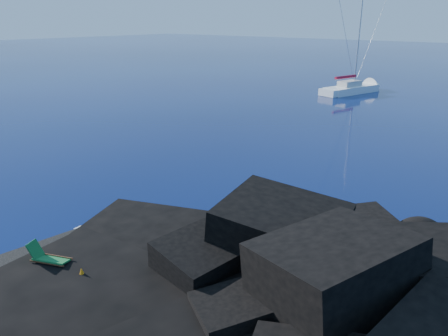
% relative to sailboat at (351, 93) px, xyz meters
% --- Properties ---
extents(ground, '(400.00, 400.00, 0.00)m').
position_rel_sailboat_xyz_m(ground, '(7.37, -52.21, 0.00)').
color(ground, '#030A30').
rests_on(ground, ground).
extents(headland, '(24.00, 24.00, 3.60)m').
position_rel_sailboat_xyz_m(headland, '(20.37, -49.21, 0.00)').
color(headland, black).
rests_on(headland, ground).
extents(beach, '(9.08, 6.86, 0.70)m').
position_rel_sailboat_xyz_m(beach, '(11.87, -51.71, 0.00)').
color(beach, black).
rests_on(beach, ground).
extents(surf_foam, '(10.00, 8.00, 0.06)m').
position_rel_sailboat_xyz_m(surf_foam, '(12.37, -47.21, 0.00)').
color(surf_foam, white).
rests_on(surf_foam, ground).
extents(sailboat, '(6.28, 14.23, 14.62)m').
position_rel_sailboat_xyz_m(sailboat, '(0.00, 0.00, 0.00)').
color(sailboat, white).
rests_on(sailboat, ground).
extents(deck_chair, '(1.88, 1.37, 1.18)m').
position_rel_sailboat_xyz_m(deck_chair, '(10.17, -52.83, 0.94)').
color(deck_chair, '#16642D').
rests_on(deck_chair, beach).
extents(towel, '(1.81, 1.59, 0.04)m').
position_rel_sailboat_xyz_m(towel, '(13.27, -52.56, 0.37)').
color(towel, silver).
rests_on(towel, beach).
extents(sunbather, '(1.54, 1.26, 0.24)m').
position_rel_sailboat_xyz_m(sunbather, '(13.27, -52.56, 0.51)').
color(sunbather, tan).
rests_on(sunbather, towel).
extents(marker_cone, '(0.47, 0.47, 0.55)m').
position_rel_sailboat_xyz_m(marker_cone, '(11.99, -52.55, 0.63)').
color(marker_cone, orange).
rests_on(marker_cone, beach).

